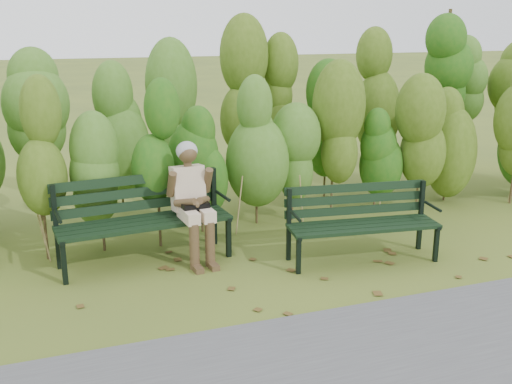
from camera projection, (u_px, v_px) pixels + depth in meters
name	position (u px, v px, depth m)	size (l,w,h in m)	color
ground	(268.00, 273.00, 5.98)	(80.00, 80.00, 0.00)	#4C5B23
hedge_band	(214.00, 121.00, 7.33)	(11.04, 1.67, 2.42)	#47381E
leaf_litter	(223.00, 280.00, 5.81)	(5.55, 2.17, 0.01)	brown
bench_left	(142.00, 212.00, 6.19)	(1.81, 0.73, 0.88)	black
bench_right	(360.00, 217.00, 6.25)	(1.61, 0.70, 0.78)	black
seated_woman	(192.00, 194.00, 6.18)	(0.49, 0.72, 1.24)	beige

